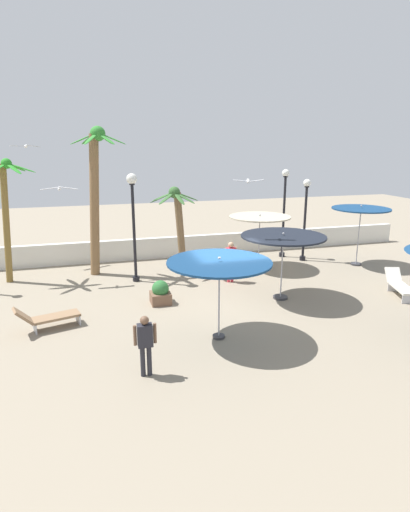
{
  "coord_description": "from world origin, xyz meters",
  "views": [
    {
      "loc": [
        -4.25,
        -11.92,
        5.54
      ],
      "look_at": [
        0.0,
        2.86,
        1.4
      ],
      "focal_mm": 29.54,
      "sensor_mm": 36.0,
      "label": 1
    }
  ],
  "objects": [
    {
      "name": "ground_plane",
      "position": [
        0.0,
        0.0,
        0.0
      ],
      "size": [
        56.0,
        56.0,
        0.0
      ],
      "primitive_type": "plane",
      "color": "gray"
    },
    {
      "name": "boundary_wall",
      "position": [
        0.0,
        8.17,
        0.51
      ],
      "size": [
        25.2,
        0.3,
        1.02
      ],
      "primitive_type": "cube",
      "color": "silver",
      "rests_on": "ground_plane"
    },
    {
      "name": "patio_umbrella_0",
      "position": [
        -0.73,
        -1.15,
        2.25
      ],
      "size": [
        2.97,
        2.97,
        2.47
      ],
      "color": "#333338",
      "rests_on": "ground_plane"
    },
    {
      "name": "patio_umbrella_1",
      "position": [
        2.45,
        1.32,
        2.24
      ],
      "size": [
        3.01,
        3.01,
        2.48
      ],
      "color": "#333338",
      "rests_on": "ground_plane"
    },
    {
      "name": "patio_umbrella_3",
      "position": [
        3.24,
        5.27,
        2.26
      ],
      "size": [
        2.75,
        2.75,
        2.46
      ],
      "color": "#333338",
      "rests_on": "ground_plane"
    },
    {
      "name": "patio_umbrella_4",
      "position": [
        7.82,
        4.38,
        2.51
      ],
      "size": [
        2.59,
        2.59,
        2.82
      ],
      "color": "#333338",
      "rests_on": "ground_plane"
    },
    {
      "name": "palm_tree_0",
      "position": [
        -7.22,
        6.16,
        3.12
      ],
      "size": [
        2.12,
        1.99,
        4.98
      ],
      "color": "brown",
      "rests_on": "ground_plane"
    },
    {
      "name": "palm_tree_1",
      "position": [
        -0.42,
        5.59,
        2.43
      ],
      "size": [
        2.15,
        2.15,
        3.77
      ],
      "color": "brown",
      "rests_on": "ground_plane"
    },
    {
      "name": "palm_tree_2",
      "position": [
        -3.77,
        6.28,
        3.72
      ],
      "size": [
        2.25,
        2.0,
        6.22
      ],
      "color": "brown",
      "rests_on": "ground_plane"
    },
    {
      "name": "lamp_post_0",
      "position": [
        5.14,
        6.71,
        2.58
      ],
      "size": [
        0.35,
        0.35,
        4.33
      ],
      "color": "black",
      "rests_on": "ground_plane"
    },
    {
      "name": "lamp_post_2",
      "position": [
        5.79,
        5.79,
        2.37
      ],
      "size": [
        0.36,
        0.36,
        3.92
      ],
      "color": "black",
      "rests_on": "ground_plane"
    },
    {
      "name": "lamp_post_3",
      "position": [
        -2.41,
        4.81,
        2.92
      ],
      "size": [
        0.42,
        0.42,
        4.4
      ],
      "color": "black",
      "rests_on": "ground_plane"
    },
    {
      "name": "lounge_chair_0",
      "position": [
        -5.58,
        0.87,
        0.39
      ],
      "size": [
        1.97,
        1.04,
        0.84
      ],
      "color": "#B7B7BC",
      "rests_on": "ground_plane"
    },
    {
      "name": "lounge_chair_1",
      "position": [
        6.92,
        0.42,
        0.38
      ],
      "size": [
        1.1,
        1.97,
        0.83
      ],
      "color": "#B7B7BC",
      "rests_on": "ground_plane"
    },
    {
      "name": "guest_0",
      "position": [
        1.31,
        3.64,
        1.02
      ],
      "size": [
        0.55,
        0.29,
        1.69
      ],
      "color": "#D8333F",
      "rests_on": "ground_plane"
    },
    {
      "name": "guest_1",
      "position": [
        -3.08,
        -2.63,
        0.94
      ],
      "size": [
        0.56,
        0.24,
        1.57
      ],
      "color": "#26262D",
      "rests_on": "ground_plane"
    },
    {
      "name": "seagull_0",
      "position": [
        1.05,
        1.29,
        4.31
      ],
      "size": [
        1.0,
        0.48,
        0.14
      ],
      "color": "white"
    },
    {
      "name": "seagull_1",
      "position": [
        -5.15,
        5.38,
        3.83
      ],
      "size": [
        1.4,
        0.38,
        0.14
      ],
      "color": "white"
    },
    {
      "name": "seagull_2",
      "position": [
        -6.58,
        8.81,
        5.4
      ],
      "size": [
        1.25,
        0.6,
        0.14
      ],
      "color": "white"
    },
    {
      "name": "planter",
      "position": [
        -1.88,
        2.05,
        0.38
      ],
      "size": [
        0.7,
        0.7,
        0.85
      ],
      "color": "brown",
      "rests_on": "ground_plane"
    }
  ]
}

